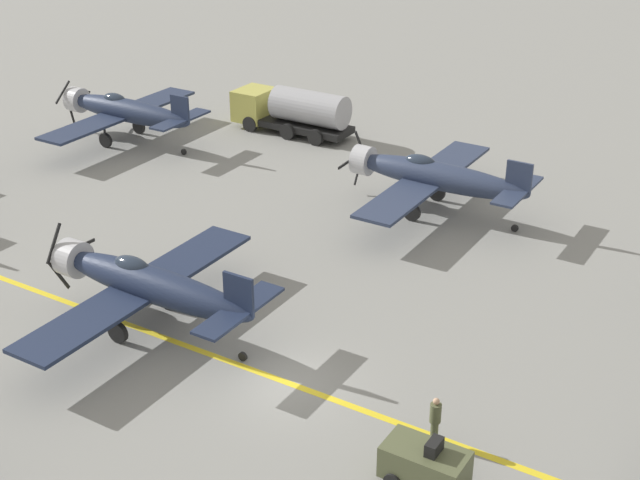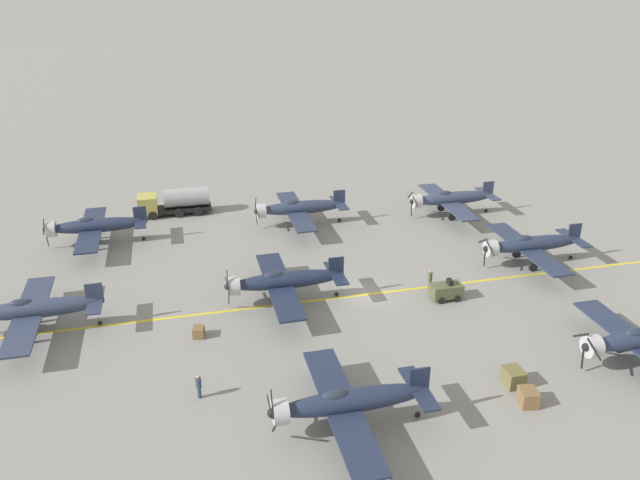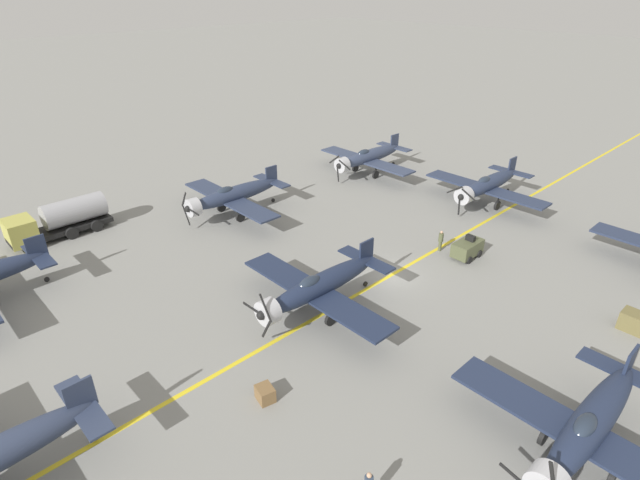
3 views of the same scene
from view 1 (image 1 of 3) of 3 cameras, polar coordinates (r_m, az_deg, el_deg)
The scene contains 8 objects.
ground_plane at distance 32.92m, azimuth -2.22°, elevation -9.07°, with size 400.00×400.00×0.00m, color gray.
taxiway_stripe at distance 32.91m, azimuth -2.22°, elevation -9.07°, with size 0.30×160.00×0.01m, color yellow.
airplane_far_right at distance 56.83m, azimuth -12.41°, elevation 8.11°, with size 12.00×9.98×3.65m.
airplane_mid_right at distance 45.72m, azimuth 7.22°, elevation 4.11°, with size 12.00×9.98×3.65m.
airplane_mid_center at distance 35.71m, azimuth -11.01°, elevation -2.76°, with size 12.00×9.98×3.65m.
fuel_tanker at distance 57.22m, azimuth -1.83°, elevation 8.30°, with size 2.67×8.00×2.98m.
tow_tractor at distance 28.26m, azimuth 6.74°, elevation -14.08°, with size 1.57×2.60×1.79m.
ground_crew_inspecting at distance 29.82m, azimuth 7.38°, elevation -11.26°, with size 0.38×0.38×1.75m.
Camera 1 is at (-22.26, -15.17, 18.91)m, focal length 50.00 mm.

